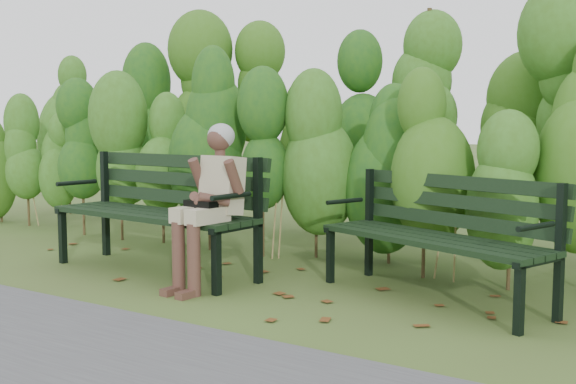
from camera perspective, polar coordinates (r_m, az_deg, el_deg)
The scene contains 6 objects.
ground at distance 5.20m, azimuth -2.08°, elevation -8.58°, with size 80.00×80.00×0.00m, color #434E24.
hedge_band at distance 6.66m, azimuth 6.99°, elevation 5.45°, with size 11.04×1.67×2.42m.
leaf_litter at distance 5.18m, azimuth -7.30°, elevation -8.64°, with size 5.71×2.11×0.01m.
bench_left at distance 6.00m, azimuth -10.59°, elevation -0.88°, with size 2.10×0.85×1.03m.
bench_right at distance 5.08m, azimuth 12.83°, elevation -2.88°, with size 1.92×1.18×0.91m.
seated_woman at distance 5.29m, azimuth -6.57°, elevation -0.06°, with size 0.48×0.71×1.30m.
Camera 1 is at (2.85, -4.16, 1.28)m, focal length 42.00 mm.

